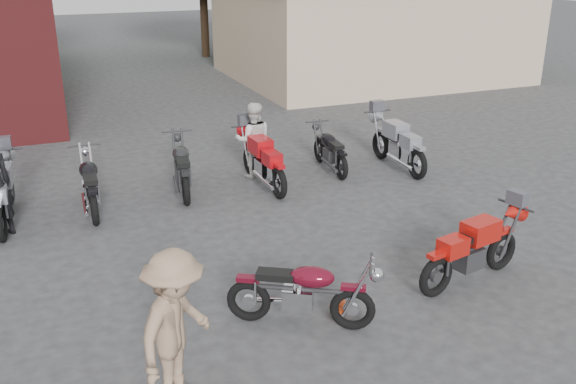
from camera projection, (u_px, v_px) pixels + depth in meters
name	position (u px, v px, depth m)	size (l,w,h in m)	color
ground	(354.00, 303.00, 9.05)	(90.00, 90.00, 0.00)	#313133
stucco_building	(368.00, 30.00, 24.40)	(10.00, 8.00, 3.50)	tan
vintage_motorcycle	(303.00, 288.00, 8.33)	(1.90, 0.63, 1.10)	#5A0B1B
sportbike	(473.00, 247.00, 9.43)	(1.99, 0.66, 1.16)	red
helmet	(339.00, 307.00, 8.72)	(0.26, 0.26, 0.24)	red
person_light	(253.00, 140.00, 13.78)	(0.80, 0.62, 1.64)	silver
person_tan	(176.00, 328.00, 6.82)	(1.17, 0.67, 1.81)	#A17F63
row_bike_1	(2.00, 191.00, 11.45)	(2.16, 0.71, 1.25)	gray
row_bike_2	(90.00, 181.00, 12.06)	(2.01, 0.66, 1.17)	black
row_bike_3	(182.00, 164.00, 12.99)	(2.02, 0.67, 1.17)	black
row_bike_4	(263.00, 158.00, 13.28)	(2.10, 0.69, 1.22)	red
row_bike_5	(330.00, 148.00, 14.28)	(1.80, 0.59, 1.04)	black
row_bike_6	(398.00, 142.00, 14.38)	(2.14, 0.71, 1.24)	gray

